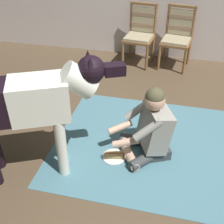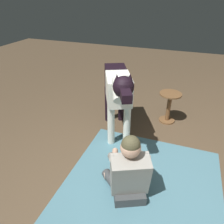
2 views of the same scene
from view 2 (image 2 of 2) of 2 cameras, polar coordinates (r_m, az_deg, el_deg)
The scene contains 6 objects.
ground_plane at distance 2.59m, azimuth 3.03°, elevation -21.08°, with size 13.71×13.71×0.00m, color brown.
area_rug at distance 2.55m, azimuth 7.00°, elevation -22.42°, with size 2.23×1.81×0.01m, color slate.
person_sitting_on_floor at distance 2.35m, azimuth 4.62°, elevation -15.79°, with size 0.71×0.62×0.81m.
large_dog at distance 3.00m, azimuth 1.64°, elevation 6.08°, with size 1.45×0.77×1.22m.
hot_dog_on_plate at distance 2.83m, azimuth 3.12°, elevation -14.55°, with size 0.25×0.25×0.06m.
round_side_table at distance 3.71m, azimuth 15.29°, elevation 1.84°, with size 0.37×0.37×0.54m.
Camera 2 is at (1.55, 0.43, 2.03)m, focal length 33.50 mm.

